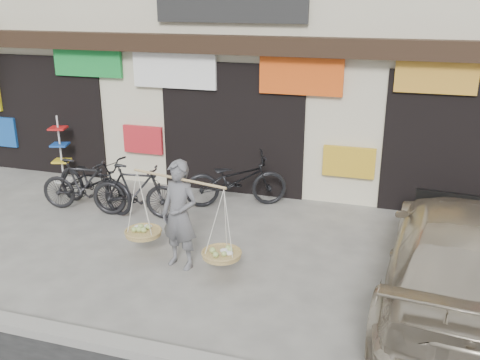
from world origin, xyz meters
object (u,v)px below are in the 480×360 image
(bike_2, at_px, (236,180))
(suv, at_px, (468,258))
(street_vendor, at_px, (180,219))
(display_rack, at_px, (61,155))
(bike_0, at_px, (94,182))
(bike_1, at_px, (83,185))
(bike_3, at_px, (135,191))

(bike_2, bearing_deg, suv, -146.43)
(street_vendor, distance_m, display_rack, 5.03)
(bike_0, height_order, suv, suv)
(bike_1, bearing_deg, street_vendor, -126.60)
(bike_3, distance_m, suv, 5.78)
(street_vendor, relative_size, display_rack, 1.34)
(bike_0, relative_size, suv, 0.40)
(bike_3, distance_m, display_rack, 2.90)
(street_vendor, relative_size, bike_2, 0.99)
(street_vendor, height_order, display_rack, street_vendor)
(street_vendor, distance_m, bike_0, 3.09)
(street_vendor, relative_size, bike_3, 1.17)
(bike_2, distance_m, bike_3, 1.94)
(street_vendor, xyz_separation_m, bike_0, (-2.55, 1.72, -0.25))
(bike_3, relative_size, display_rack, 1.15)
(suv, distance_m, display_rack, 8.62)
(bike_1, relative_size, bike_3, 1.00)
(suv, bearing_deg, bike_3, -9.62)
(display_rack, bearing_deg, suv, -19.10)
(bike_0, distance_m, bike_2, 2.74)
(bike_0, bearing_deg, bike_3, -83.45)
(bike_3, xyz_separation_m, suv, (5.59, -1.45, 0.20))
(bike_3, bearing_deg, bike_1, 83.12)
(bike_0, xyz_separation_m, bike_1, (-0.12, -0.19, -0.02))
(bike_2, xyz_separation_m, bike_3, (-1.59, -1.11, -0.02))
(street_vendor, xyz_separation_m, display_rack, (-4.12, 2.89, -0.18))
(street_vendor, height_order, bike_0, street_vendor)
(street_vendor, xyz_separation_m, bike_3, (-1.56, 1.52, -0.27))
(bike_2, bearing_deg, bike_3, 101.20)
(street_vendor, height_order, bike_1, street_vendor)
(bike_1, xyz_separation_m, bike_3, (1.11, 0.00, 0.00))
(bike_1, height_order, suv, suv)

